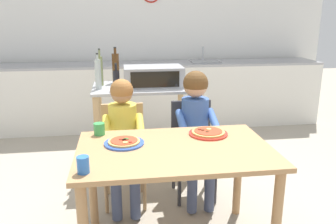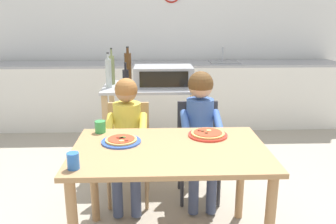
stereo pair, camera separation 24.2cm
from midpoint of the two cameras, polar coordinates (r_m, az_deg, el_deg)
ground_plane at (r=3.59m, az=1.37°, el=-9.41°), size 12.24×12.24×0.00m
back_wall_tiled at (r=5.14m, az=0.12°, el=13.81°), size 5.51×0.14×2.70m
kitchen_counter at (r=4.86m, az=0.33°, el=2.90°), size 4.96×0.60×1.09m
kitchen_island_cart at (r=3.41m, az=-0.55°, el=-0.42°), size 0.93×0.61×0.87m
toaster_oven at (r=3.31m, az=1.34°, el=5.90°), size 0.55×0.35×0.19m
bottle_tall_green_wine at (r=3.52m, az=-4.66°, el=7.39°), size 0.07×0.07×0.36m
bottle_brown_beer at (r=3.17m, az=-4.82°, el=5.45°), size 0.06×0.06×0.25m
bottle_clear_vinegar at (r=3.25m, az=-7.68°, el=6.38°), size 0.06×0.06×0.33m
bottle_dark_olive_oil at (r=3.42m, az=-7.23°, el=6.95°), size 0.05×0.05×0.35m
dining_table at (r=2.23m, az=3.45°, el=-8.53°), size 1.23×0.79×0.72m
dining_chair_left at (r=2.90m, az=-4.14°, el=-5.45°), size 0.36×0.36×0.81m
dining_chair_right at (r=2.96m, az=7.35°, el=-5.11°), size 0.36×0.36×0.81m
child_in_yellow_shirt at (r=2.72m, az=-4.30°, el=-2.87°), size 0.32×0.42×1.04m
child_in_blue_striped_shirt at (r=2.78m, az=7.89°, el=-1.64°), size 0.32×0.42×1.08m
pizza_plate_blue_rimmed at (r=2.27m, az=-4.71°, el=-4.78°), size 0.26×0.26×0.03m
pizza_plate_red_rimmed at (r=2.42m, az=9.44°, el=-3.67°), size 0.27×0.27×0.03m
drinking_cup_blue at (r=1.92m, az=-11.90°, el=-7.97°), size 0.07×0.07×0.09m
drinking_cup_green at (r=2.47m, az=-8.38°, el=-2.46°), size 0.08×0.08×0.08m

